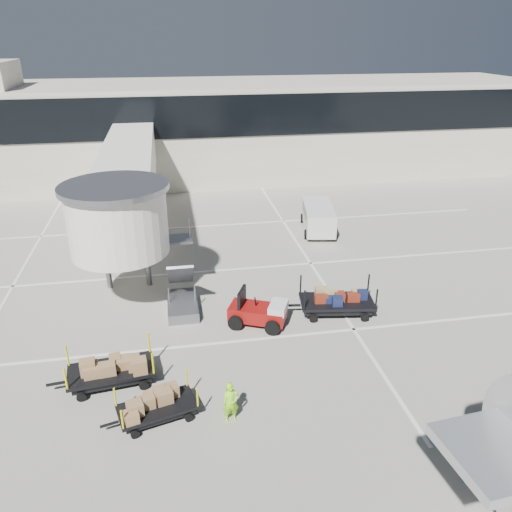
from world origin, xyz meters
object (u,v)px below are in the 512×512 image
Objects in this scene: box_cart_far at (112,370)px; ground_worker at (231,402)px; minivan at (318,215)px; box_cart_near at (154,406)px; suitcase_cart at (337,302)px; baggage_tug at (259,312)px.

box_cart_far is 2.57× the size of ground_worker.
box_cart_far is 0.83× the size of minivan.
box_cart_near is at bearing 161.33° from ground_worker.
box_cart_near is 2.70m from box_cart_far.
suitcase_cart is 10.46m from box_cart_far.
suitcase_cart is 1.08× the size of box_cart_far.
box_cart_near is at bearing -106.64° from baggage_tug.
suitcase_cart is at bearing 18.98° from box_cart_near.
minivan reaches higher than box_cart_near.
baggage_tug is 6.87m from box_cart_far.
suitcase_cart is at bearing 39.99° from ground_worker.
baggage_tug is 7.01m from box_cart_near.
baggage_tug reaches higher than box_cart_near.
ground_worker is 18.49m from minivan.
box_cart_near is 19.27m from minivan.
minivan is at bearing 57.81° from ground_worker.
box_cart_near is 2.61m from ground_worker.
ground_worker reaches higher than box_cart_far.
baggage_tug reaches higher than ground_worker.
box_cart_far is (-9.90, -3.39, 0.00)m from suitcase_cart.
suitcase_cart reaches higher than ground_worker.
ground_worker is (4.09, -2.75, 0.18)m from box_cart_far.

